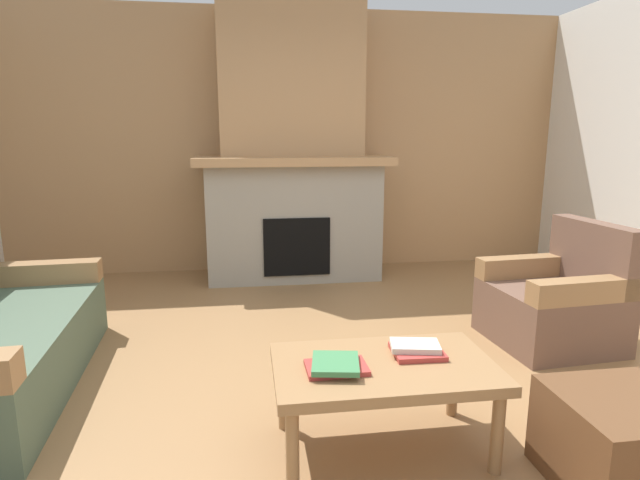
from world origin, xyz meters
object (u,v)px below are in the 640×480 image
Objects in this scene: armchair at (557,302)px; ottoman at (621,444)px; fireplace at (292,163)px; coffee_table at (384,374)px.

ottoman is at bearing -113.61° from armchair.
ottoman is at bearing -73.61° from fireplace.
coffee_table is 1.00m from ottoman.
fireplace is 3.18× the size of armchair.
fireplace is at bearing 92.40° from coffee_table.
fireplace is 2.76m from armchair.
armchair is 1.63× the size of ottoman.
coffee_table reaches higher than ottoman.
armchair is at bearing 34.52° from coffee_table.
fireplace is 3.18m from coffee_table.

